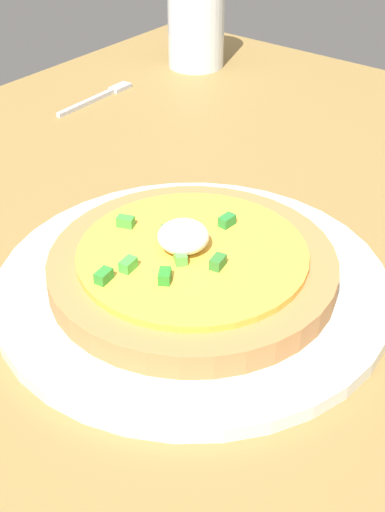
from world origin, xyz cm
name	(u,v)px	position (x,y,z in cm)	size (l,w,h in cm)	color
dining_table	(123,243)	(0.00, 0.00, 1.49)	(98.81, 68.44, 2.98)	olive
plate	(192,284)	(-2.99, -10.01, 3.54)	(29.22, 29.22, 1.13)	silver
pizza	(192,265)	(-3.01, -9.98, 5.33)	(21.17, 21.17, 4.60)	#B67843
cup_near	(196,21)	(35.66, 19.66, 8.74)	(7.29, 7.29, 12.96)	silver
fork	(101,96)	(19.72, 21.65, 3.23)	(12.00, 1.49, 0.50)	#B7B7BC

